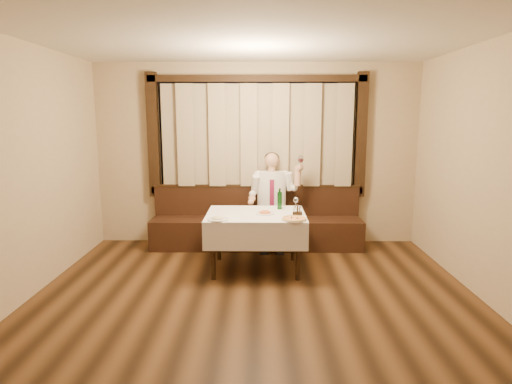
{
  "coord_description": "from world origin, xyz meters",
  "views": [
    {
      "loc": [
        0.06,
        -3.69,
        2.0
      ],
      "look_at": [
        0.0,
        1.9,
        1.0
      ],
      "focal_mm": 30.0,
      "sensor_mm": 36.0,
      "label": 1
    }
  ],
  "objects_px": {
    "cruet_caddy": "(297,211)",
    "green_bottle": "(280,200)",
    "pasta_cream": "(218,217)",
    "banquette": "(257,226)",
    "seated_man": "(272,194)",
    "pizza": "(294,219)",
    "pasta_red": "(265,211)",
    "dining_table": "(256,221)"
  },
  "relations": [
    {
      "from": "dining_table",
      "to": "seated_man",
      "type": "relative_size",
      "value": 0.87
    },
    {
      "from": "pizza",
      "to": "pasta_cream",
      "type": "xyz_separation_m",
      "value": [
        -0.92,
        -0.01,
        0.02
      ]
    },
    {
      "from": "pasta_cream",
      "to": "green_bottle",
      "type": "relative_size",
      "value": 0.88
    },
    {
      "from": "pizza",
      "to": "dining_table",
      "type": "bearing_deg",
      "value": 142.77
    },
    {
      "from": "banquette",
      "to": "green_bottle",
      "type": "xyz_separation_m",
      "value": [
        0.32,
        -0.77,
        0.57
      ]
    },
    {
      "from": "green_bottle",
      "to": "banquette",
      "type": "bearing_deg",
      "value": 112.52
    },
    {
      "from": "dining_table",
      "to": "cruet_caddy",
      "type": "distance_m",
      "value": 0.56
    },
    {
      "from": "pasta_cream",
      "to": "cruet_caddy",
      "type": "height_order",
      "value": "cruet_caddy"
    },
    {
      "from": "pasta_red",
      "to": "seated_man",
      "type": "height_order",
      "value": "seated_man"
    },
    {
      "from": "banquette",
      "to": "pasta_cream",
      "type": "xyz_separation_m",
      "value": [
        -0.46,
        -1.39,
        0.48
      ]
    },
    {
      "from": "pizza",
      "to": "cruet_caddy",
      "type": "bearing_deg",
      "value": 76.97
    },
    {
      "from": "cruet_caddy",
      "to": "pasta_cream",
      "type": "bearing_deg",
      "value": -162.92
    },
    {
      "from": "cruet_caddy",
      "to": "green_bottle",
      "type": "bearing_deg",
      "value": 123.01
    },
    {
      "from": "green_bottle",
      "to": "cruet_caddy",
      "type": "distance_m",
      "value": 0.41
    },
    {
      "from": "green_bottle",
      "to": "pasta_cream",
      "type": "bearing_deg",
      "value": -141.1
    },
    {
      "from": "dining_table",
      "to": "pasta_cream",
      "type": "distance_m",
      "value": 0.6
    },
    {
      "from": "seated_man",
      "to": "green_bottle",
      "type": "bearing_deg",
      "value": -83.12
    },
    {
      "from": "pasta_red",
      "to": "green_bottle",
      "type": "bearing_deg",
      "value": 55.37
    },
    {
      "from": "banquette",
      "to": "pasta_red",
      "type": "distance_m",
      "value": 1.17
    },
    {
      "from": "dining_table",
      "to": "seated_man",
      "type": "xyz_separation_m",
      "value": [
        0.24,
        0.93,
        0.19
      ]
    },
    {
      "from": "pasta_red",
      "to": "seated_man",
      "type": "bearing_deg",
      "value": 82.93
    },
    {
      "from": "pasta_red",
      "to": "pizza",
      "type": "bearing_deg",
      "value": -42.44
    },
    {
      "from": "pizza",
      "to": "seated_man",
      "type": "height_order",
      "value": "seated_man"
    },
    {
      "from": "pizza",
      "to": "pasta_red",
      "type": "height_order",
      "value": "pasta_red"
    },
    {
      "from": "cruet_caddy",
      "to": "seated_man",
      "type": "relative_size",
      "value": 0.09
    },
    {
      "from": "pasta_red",
      "to": "cruet_caddy",
      "type": "bearing_deg",
      "value": -6.69
    },
    {
      "from": "pasta_cream",
      "to": "green_bottle",
      "type": "height_order",
      "value": "green_bottle"
    },
    {
      "from": "banquette",
      "to": "pizza",
      "type": "bearing_deg",
      "value": -71.28
    },
    {
      "from": "pasta_red",
      "to": "green_bottle",
      "type": "relative_size",
      "value": 0.82
    },
    {
      "from": "pasta_red",
      "to": "pasta_cream",
      "type": "relative_size",
      "value": 0.94
    },
    {
      "from": "pasta_cream",
      "to": "cruet_caddy",
      "type": "distance_m",
      "value": 1.03
    },
    {
      "from": "banquette",
      "to": "pasta_red",
      "type": "xyz_separation_m",
      "value": [
        0.12,
        -1.06,
        0.48
      ]
    },
    {
      "from": "pasta_red",
      "to": "green_bottle",
      "type": "xyz_separation_m",
      "value": [
        0.2,
        0.29,
        0.09
      ]
    },
    {
      "from": "pizza",
      "to": "seated_man",
      "type": "xyz_separation_m",
      "value": [
        -0.23,
        1.29,
        0.07
      ]
    },
    {
      "from": "pasta_cream",
      "to": "green_bottle",
      "type": "xyz_separation_m",
      "value": [
        0.77,
        0.62,
        0.09
      ]
    },
    {
      "from": "banquette",
      "to": "cruet_caddy",
      "type": "height_order",
      "value": "banquette"
    },
    {
      "from": "pizza",
      "to": "cruet_caddy",
      "type": "distance_m",
      "value": 0.28
    },
    {
      "from": "pasta_red",
      "to": "cruet_caddy",
      "type": "distance_m",
      "value": 0.42
    },
    {
      "from": "banquette",
      "to": "dining_table",
      "type": "bearing_deg",
      "value": -90.0
    },
    {
      "from": "cruet_caddy",
      "to": "dining_table",
      "type": "bearing_deg",
      "value": 172.17
    },
    {
      "from": "green_bottle",
      "to": "cruet_caddy",
      "type": "bearing_deg",
      "value": -58.02
    },
    {
      "from": "pizza",
      "to": "cruet_caddy",
      "type": "height_order",
      "value": "cruet_caddy"
    }
  ]
}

